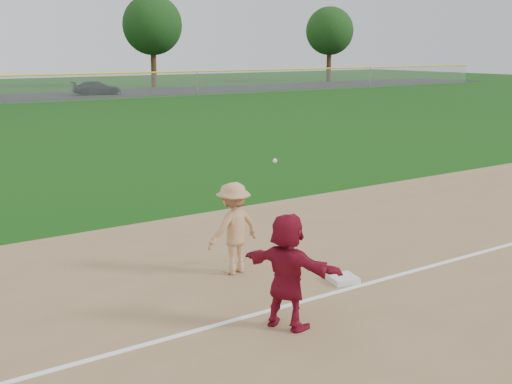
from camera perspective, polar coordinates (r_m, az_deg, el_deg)
ground at (r=11.35m, az=4.28°, el=-7.81°), size 160.00×160.00×0.00m
foul_line at (r=10.77m, az=6.94°, el=-8.89°), size 60.00×0.10×0.01m
first_base at (r=11.27m, az=7.74°, el=-7.66°), size 0.54×0.54×0.10m
base_runner at (r=9.20m, az=2.80°, el=-7.02°), size 1.09×1.65×1.70m
car_right at (r=57.10m, az=-13.98°, el=8.97°), size 4.29×2.33×1.18m
first_base_play at (r=11.38m, az=-2.01°, el=-3.24°), size 1.13×1.03×2.13m
tree_3 at (r=67.53m, az=-9.21°, el=14.43°), size 6.00×6.00×9.19m
tree_4 at (r=78.16m, az=6.56°, el=14.03°), size 5.60×5.60×8.67m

